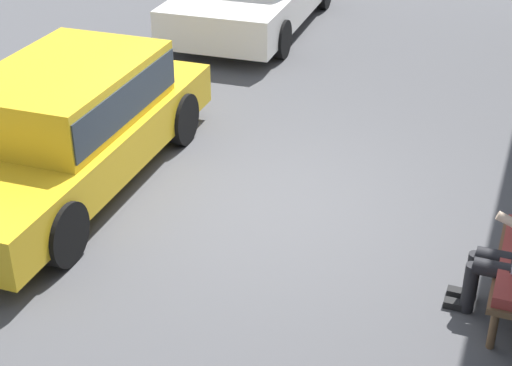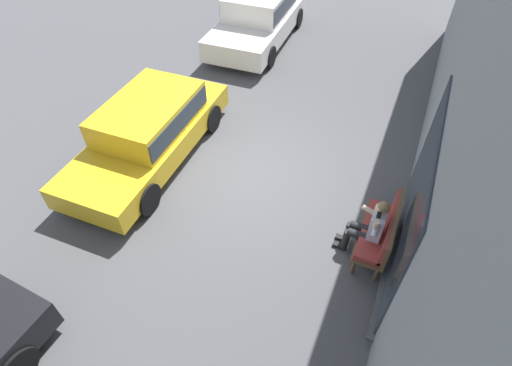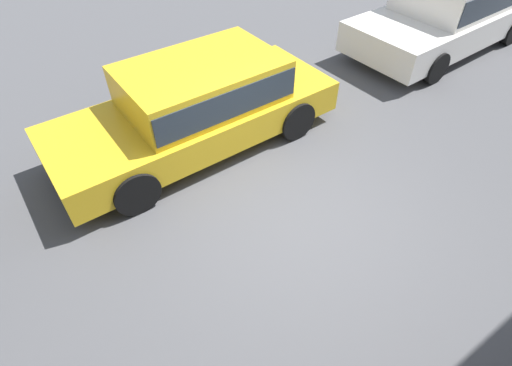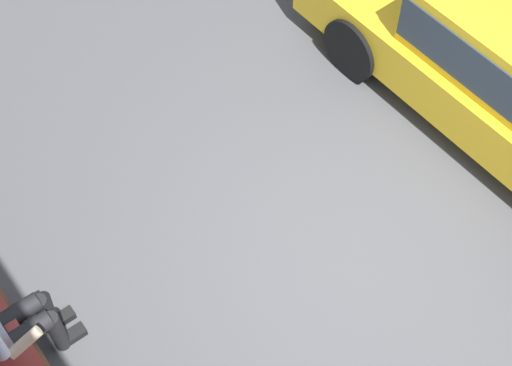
# 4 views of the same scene
# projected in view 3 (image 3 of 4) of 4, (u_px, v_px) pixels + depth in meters

# --- Properties ---
(ground_plane) EXTENTS (60.00, 60.00, 0.00)m
(ground_plane) POSITION_uv_depth(u_px,v_px,m) (299.00, 219.00, 5.40)
(ground_plane) COLOR #4C4C4F
(parked_car_near) EXTENTS (4.72, 2.16, 1.53)m
(parked_car_near) POSITION_uv_depth(u_px,v_px,m) (449.00, 9.00, 8.60)
(parked_car_near) COLOR white
(parked_car_near) RESTS_ON ground_plane
(parked_car_mid) EXTENTS (4.55, 1.92, 1.36)m
(parked_car_mid) POSITION_uv_depth(u_px,v_px,m) (199.00, 102.00, 6.11)
(parked_car_mid) COLOR gold
(parked_car_mid) RESTS_ON ground_plane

